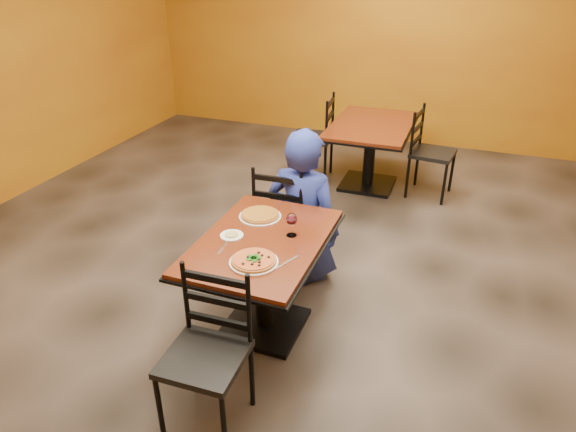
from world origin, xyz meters
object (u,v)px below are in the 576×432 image
at_px(chair_second_left, 312,138).
at_px(diner, 303,205).
at_px(chair_second_right, 433,154).
at_px(pizza_main, 254,260).
at_px(plate_far, 260,216).
at_px(table_second, 371,140).
at_px(chair_main_far, 285,215).
at_px(side_plate, 232,236).
at_px(plate_main, 254,262).
at_px(chair_main_near, 204,359).
at_px(pizza_far, 260,214).
at_px(table_main, 263,263).
at_px(wine_glass, 292,224).

distance_m(chair_second_left, diner, 2.07).
xyz_separation_m(chair_second_left, chair_second_right, (1.40, 0.00, -0.01)).
relative_size(pizza_main, plate_far, 0.92).
height_order(table_second, plate_far, plate_far).
xyz_separation_m(chair_main_far, chair_second_right, (1.00, 1.91, 0.01)).
xyz_separation_m(plate_far, side_plate, (-0.07, -0.33, 0.00)).
bearing_deg(pizza_main, chair_second_left, 101.53).
distance_m(chair_main_far, plate_main, 1.21).
height_order(diner, pizza_main, diner).
height_order(chair_main_near, chair_main_far, chair_main_far).
bearing_deg(pizza_far, table_main, -64.51).
relative_size(plate_far, wine_glass, 1.72).
distance_m(diner, wine_glass, 0.72).
bearing_deg(pizza_main, table_second, 88.65).
xyz_separation_m(chair_main_far, wine_glass, (0.34, -0.75, 0.36)).
distance_m(plate_main, pizza_main, 0.02).
distance_m(chair_second_left, pizza_far, 2.54).
relative_size(plate_main, pizza_far, 1.11).
height_order(chair_second_right, pizza_main, chair_second_right).
bearing_deg(chair_second_right, chair_main_near, 174.25).
height_order(plate_main, pizza_main, pizza_main).
height_order(chair_main_near, pizza_main, chair_main_near).
bearing_deg(chair_main_near, table_second, 86.28).
xyz_separation_m(chair_second_left, plate_far, (0.42, -2.49, 0.25)).
relative_size(plate_main, plate_far, 1.00).
bearing_deg(chair_second_left, table_second, 83.77).
height_order(table_main, plate_main, plate_main).
height_order(plate_far, side_plate, same).
bearing_deg(table_second, wine_glass, -89.39).
xyz_separation_m(chair_main_near, chair_second_left, (-0.59, 3.68, 0.02)).
bearing_deg(chair_main_far, wine_glass, 111.42).
distance_m(chair_second_left, plate_main, 3.14).
height_order(table_main, table_second, same).
height_order(chair_main_near, diner, diner).
height_order(table_main, wine_glass, wine_glass).
bearing_deg(chair_second_right, plate_far, 165.20).
bearing_deg(plate_far, wine_glass, -29.14).
distance_m(chair_second_left, plate_far, 2.54).
xyz_separation_m(pizza_main, side_plate, (-0.28, 0.25, -0.02)).
height_order(table_second, plate_main, plate_main).
bearing_deg(table_main, chair_main_far, 100.92).
height_order(chair_main_far, plate_far, chair_main_far).
distance_m(plate_main, plate_far, 0.61).
height_order(table_main, pizza_far, pizza_far).
bearing_deg(wine_glass, chair_main_near, -97.72).
xyz_separation_m(chair_second_right, pizza_main, (-0.77, -3.07, 0.28)).
distance_m(chair_second_right, diner, 2.15).
distance_m(table_second, diner, 1.99).
bearing_deg(table_second, chair_main_near, -91.71).
bearing_deg(chair_second_right, chair_second_left, 96.64).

